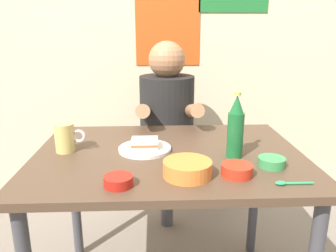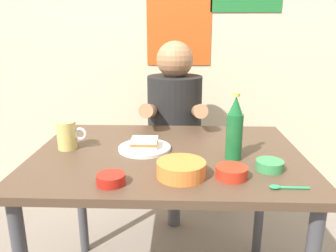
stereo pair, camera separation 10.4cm
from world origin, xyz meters
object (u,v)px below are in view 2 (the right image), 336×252
at_px(beer_mug, 67,135).
at_px(sambal_bowl_red, 111,179).
at_px(dining_table, 168,173).
at_px(plate_orange, 145,148).
at_px(beer_bottle, 235,130).
at_px(stool, 174,175).
at_px(person_seated, 175,111).
at_px(sandwich, 144,143).

height_order(beer_mug, sambal_bowl_red, beer_mug).
bearing_deg(dining_table, plate_orange, 162.76).
xyz_separation_m(plate_orange, sambal_bowl_red, (-0.08, -0.33, 0.01)).
bearing_deg(beer_mug, beer_bottle, -7.44).
relative_size(stool, sambal_bowl_red, 4.69).
xyz_separation_m(stool, person_seated, (-0.00, -0.01, 0.42)).
distance_m(plate_orange, beer_bottle, 0.39).
xyz_separation_m(person_seated, sambal_bowl_red, (-0.19, -0.91, -0.01)).
bearing_deg(plate_orange, sandwich, 14.04).
relative_size(person_seated, sambal_bowl_red, 7.49).
height_order(dining_table, beer_bottle, beer_bottle).
relative_size(dining_table, person_seated, 1.53).
height_order(dining_table, beer_mug, beer_mug).
xyz_separation_m(person_seated, plate_orange, (-0.12, -0.59, -0.02)).
distance_m(dining_table, person_seated, 0.63).
bearing_deg(sambal_bowl_red, dining_table, 59.17).
bearing_deg(sambal_bowl_red, plate_orange, 76.63).
distance_m(dining_table, beer_mug, 0.45).
distance_m(plate_orange, beer_mug, 0.33).
bearing_deg(beer_bottle, person_seated, 109.68).
height_order(person_seated, plate_orange, person_seated).
distance_m(stool, beer_bottle, 0.89).
bearing_deg(beer_bottle, dining_table, 167.78).
distance_m(person_seated, beer_mug, 0.74).
bearing_deg(plate_orange, dining_table, -17.24).
bearing_deg(beer_mug, stool, 53.36).
height_order(dining_table, sandwich, sandwich).
bearing_deg(stool, plate_orange, -101.07).
relative_size(plate_orange, sandwich, 2.00).
distance_m(beer_mug, sambal_bowl_red, 0.41).
relative_size(beer_mug, beer_bottle, 0.48).
bearing_deg(beer_mug, sambal_bowl_red, -52.77).
xyz_separation_m(sandwich, sambal_bowl_red, (-0.08, -0.33, -0.01)).
bearing_deg(stool, sandwich, -101.07).
xyz_separation_m(person_seated, beer_mug, (-0.44, -0.59, 0.03)).
distance_m(stool, person_seated, 0.42).
distance_m(plate_orange, sandwich, 0.02).
bearing_deg(person_seated, beer_mug, -127.17).
xyz_separation_m(plate_orange, sandwich, (0.00, 0.00, 0.02)).
height_order(person_seated, beer_mug, person_seated).
distance_m(stool, sambal_bowl_red, 1.03).
bearing_deg(stool, beer_bottle, -70.62).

